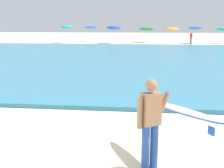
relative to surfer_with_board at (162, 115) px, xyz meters
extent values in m
cube|color=teal|center=(-2.28, 17.45, -0.96)|extent=(120.00, 28.00, 0.14)
cylinder|color=#284CA3|center=(-0.30, -0.18, -0.59)|extent=(0.15, 0.15, 0.88)
cylinder|color=#284CA3|center=(-0.14, -0.08, -0.59)|extent=(0.15, 0.15, 0.88)
cube|color=#9E7051|center=(-0.22, -0.13, 0.15)|extent=(0.40, 0.37, 0.60)
sphere|color=#9E7051|center=(-0.22, -0.13, 0.59)|extent=(0.22, 0.22, 0.22)
cylinder|color=#9E7051|center=(-0.41, -0.25, 0.10)|extent=(0.10, 0.10, 0.58)
cylinder|color=#9E7051|center=(0.00, 0.03, 0.17)|extent=(0.32, 0.25, 0.51)
ellipsoid|color=white|center=(0.22, 0.14, 0.10)|extent=(1.55, 2.27, 0.29)
ellipsoid|color=blue|center=(0.22, 0.14, 0.08)|extent=(1.62, 2.36, 0.25)
cube|color=blue|center=(0.74, -0.71, -0.02)|extent=(0.09, 0.13, 0.14)
cylinder|color=beige|center=(-11.21, 34.92, 0.01)|extent=(0.05, 0.05, 2.08)
ellipsoid|color=#19ADB2|center=(-11.21, 34.92, 1.12)|extent=(1.81, 1.81, 0.50)
cylinder|color=beige|center=(-8.33, 37.59, 0.00)|extent=(0.05, 0.05, 2.06)
ellipsoid|color=blue|center=(-8.33, 37.59, 1.08)|extent=(2.00, 2.02, 0.45)
cylinder|color=beige|center=(-4.68, 34.81, -0.04)|extent=(0.05, 0.05, 1.99)
ellipsoid|color=blue|center=(-4.68, 34.81, 1.05)|extent=(2.00, 2.03, 0.69)
cylinder|color=beige|center=(-0.24, 37.40, -0.13)|extent=(0.05, 0.05, 1.80)
ellipsoid|color=#23844C|center=(-0.24, 37.40, 0.84)|extent=(2.24, 2.28, 0.70)
cylinder|color=beige|center=(3.28, 36.33, -0.13)|extent=(0.05, 0.05, 1.82)
ellipsoid|color=#F4A31E|center=(3.28, 36.33, 0.85)|extent=(1.79, 1.81, 0.55)
cylinder|color=beige|center=(6.35, 36.26, -0.04)|extent=(0.05, 0.05, 1.99)
ellipsoid|color=blue|center=(6.35, 36.26, 1.01)|extent=(2.09, 2.11, 0.53)
cylinder|color=beige|center=(10.13, 36.70, -0.12)|extent=(0.05, 0.05, 1.83)
ellipsoid|color=#19ADB2|center=(10.13, 36.70, 0.88)|extent=(1.76, 1.78, 0.59)
cylinder|color=#383842|center=(5.52, 34.16, -0.61)|extent=(0.20, 0.20, 0.84)
cube|color=red|center=(5.52, 34.16, 0.08)|extent=(0.32, 0.20, 0.54)
sphere|color=tan|center=(5.52, 34.16, 0.45)|extent=(0.20, 0.20, 0.20)
camera|label=1|loc=(-0.34, -5.30, 1.68)|focal=46.91mm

